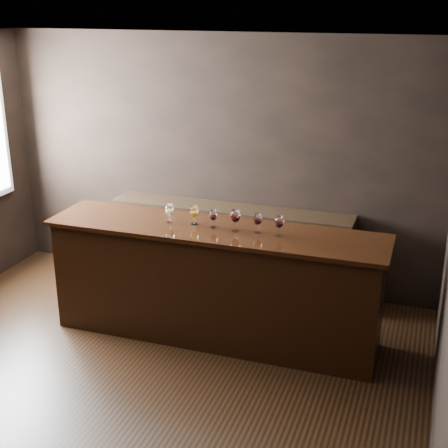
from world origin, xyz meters
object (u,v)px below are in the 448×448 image
(glass_white, at_px, (169,210))
(glass_red_a, at_px, (213,216))
(bar_counter, at_px, (215,285))
(glass_red_c, at_px, (258,220))
(back_bar_shelf, at_px, (230,249))
(glass_red_b, at_px, (235,217))
(glass_red_d, at_px, (279,222))
(glass_amber, at_px, (194,212))

(glass_white, bearing_deg, glass_red_a, 2.50)
(bar_counter, distance_m, glass_red_c, 0.81)
(bar_counter, distance_m, back_bar_shelf, 1.07)
(glass_red_a, xyz_separation_m, glass_red_c, (0.42, 0.01, 0.01))
(glass_red_b, distance_m, glass_red_d, 0.41)
(bar_counter, bearing_deg, glass_red_d, -0.76)
(glass_red_b, relative_size, glass_red_d, 1.10)
(glass_red_a, bearing_deg, glass_white, -177.50)
(back_bar_shelf, distance_m, glass_white, 1.33)
(glass_white, xyz_separation_m, glass_amber, (0.23, 0.04, -0.01))
(bar_counter, bearing_deg, glass_amber, 169.72)
(back_bar_shelf, xyz_separation_m, glass_red_a, (0.19, -1.04, 0.75))
(back_bar_shelf, distance_m, glass_red_d, 1.54)
(back_bar_shelf, bearing_deg, glass_amber, -90.44)
(glass_red_c, bearing_deg, bar_counter, -176.95)
(bar_counter, relative_size, glass_red_b, 14.88)
(glass_red_b, height_order, glass_red_d, glass_red_b)
(back_bar_shelf, height_order, glass_red_d, glass_red_d)
(back_bar_shelf, bearing_deg, glass_red_d, -52.17)
(glass_amber, relative_size, glass_red_a, 1.05)
(bar_counter, distance_m, glass_white, 0.84)
(back_bar_shelf, xyz_separation_m, glass_amber, (-0.01, -1.01, 0.76))
(bar_counter, distance_m, glass_red_d, 0.94)
(glass_red_c, bearing_deg, glass_white, -178.13)
(glass_red_d, bearing_deg, back_bar_shelf, 127.83)
(glass_white, distance_m, glass_red_c, 0.86)
(glass_amber, height_order, glass_red_c, same)
(glass_red_a, height_order, glass_red_b, glass_red_b)
(glass_white, height_order, glass_red_c, glass_white)
(bar_counter, relative_size, glass_red_d, 16.31)
(bar_counter, height_order, glass_red_b, glass_red_b)
(glass_red_b, bearing_deg, glass_white, 179.42)
(bar_counter, height_order, glass_amber, glass_amber)
(glass_red_b, bearing_deg, glass_red_d, 1.47)
(glass_amber, height_order, glass_red_a, glass_amber)
(back_bar_shelf, xyz_separation_m, glass_red_c, (0.61, -1.03, 0.76))
(bar_counter, bearing_deg, glass_white, -179.70)
(glass_white, height_order, glass_red_b, glass_red_b)
(glass_red_c, bearing_deg, glass_red_d, -6.76)
(glass_red_c, distance_m, glass_red_d, 0.21)
(glass_white, xyz_separation_m, glass_red_d, (1.06, 0.00, 0.00))
(glass_white, distance_m, glass_red_a, 0.43)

